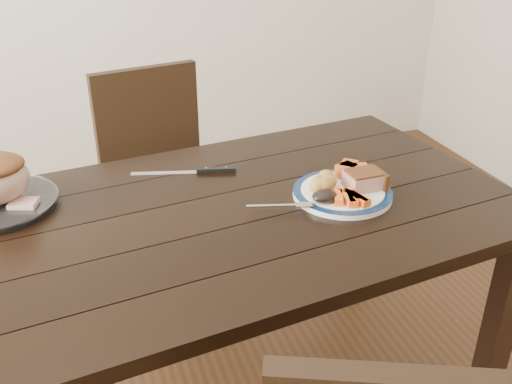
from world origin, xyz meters
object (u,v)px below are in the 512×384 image
object	(u,v)px
dinner_plate	(342,194)
pork_slice	(364,180)
chair_far	(162,176)
fork	(285,206)
dining_table	(227,239)
carving_knife	(203,171)

from	to	relation	value
dinner_plate	pork_slice	world-z (taller)	pork_slice
chair_far	dinner_plate	bearing A→B (deg)	105.76
dinner_plate	fork	xyz separation A→B (m)	(-0.19, -0.04, 0.01)
chair_far	pork_slice	world-z (taller)	chair_far
dining_table	fork	xyz separation A→B (m)	(0.15, -0.06, 0.11)
chair_far	dining_table	bearing A→B (deg)	83.13
dining_table	pork_slice	distance (m)	0.42
dining_table	dinner_plate	distance (m)	0.35
dinner_plate	carving_knife	distance (m)	0.43
fork	pork_slice	bearing A→B (deg)	22.50
dinner_plate	fork	distance (m)	0.19
pork_slice	fork	size ratio (longest dim) A/B	0.56
dinner_plate	dining_table	bearing A→B (deg)	175.02
chair_far	fork	bearing A→B (deg)	92.89
dining_table	carving_knife	xyz separation A→B (m)	(-0.00, 0.25, 0.10)
dinner_plate	fork	world-z (taller)	fork
pork_slice	carving_knife	distance (m)	0.49
dining_table	chair_far	size ratio (longest dim) A/B	1.83
dining_table	pork_slice	world-z (taller)	pork_slice
chair_far	dinner_plate	distance (m)	0.89
dining_table	dinner_plate	xyz separation A→B (m)	(0.33, -0.03, 0.10)
dinner_plate	carving_knife	world-z (taller)	dinner_plate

